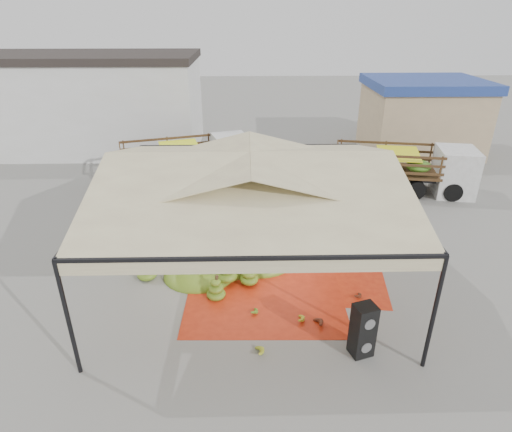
{
  "coord_description": "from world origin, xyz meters",
  "views": [
    {
      "loc": [
        -0.1,
        -11.44,
        7.56
      ],
      "look_at": [
        0.2,
        1.5,
        1.3
      ],
      "focal_mm": 30.0,
      "sensor_mm": 36.0,
      "label": 1
    }
  ],
  "objects_px": {
    "speaker_stack": "(363,330)",
    "truck_right": "(410,164)",
    "vendor": "(262,186)",
    "banana_heap": "(215,242)",
    "truck_left": "(192,156)"
  },
  "relations": [
    {
      "from": "truck_left",
      "to": "vendor",
      "type": "bearing_deg",
      "value": -57.22
    },
    {
      "from": "vendor",
      "to": "truck_right",
      "type": "bearing_deg",
      "value": -167.46
    },
    {
      "from": "banana_heap",
      "to": "truck_left",
      "type": "relative_size",
      "value": 0.91
    },
    {
      "from": "banana_heap",
      "to": "vendor",
      "type": "distance_m",
      "value": 4.86
    },
    {
      "from": "truck_right",
      "to": "speaker_stack",
      "type": "bearing_deg",
      "value": -104.1
    },
    {
      "from": "banana_heap",
      "to": "truck_right",
      "type": "bearing_deg",
      "value": 34.23
    },
    {
      "from": "truck_left",
      "to": "truck_right",
      "type": "bearing_deg",
      "value": -25.68
    },
    {
      "from": "speaker_stack",
      "to": "truck_left",
      "type": "relative_size",
      "value": 0.22
    },
    {
      "from": "banana_heap",
      "to": "truck_right",
      "type": "xyz_separation_m",
      "value": [
        8.47,
        5.76,
        0.66
      ]
    },
    {
      "from": "speaker_stack",
      "to": "truck_right",
      "type": "xyz_separation_m",
      "value": [
        4.65,
        10.3,
        0.57
      ]
    },
    {
      "from": "speaker_stack",
      "to": "truck_right",
      "type": "distance_m",
      "value": 11.32
    },
    {
      "from": "truck_left",
      "to": "truck_right",
      "type": "height_order",
      "value": "truck_right"
    },
    {
      "from": "vendor",
      "to": "truck_left",
      "type": "relative_size",
      "value": 0.24
    },
    {
      "from": "speaker_stack",
      "to": "truck_left",
      "type": "bearing_deg",
      "value": 96.35
    },
    {
      "from": "speaker_stack",
      "to": "vendor",
      "type": "relative_size",
      "value": 0.93
    }
  ]
}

